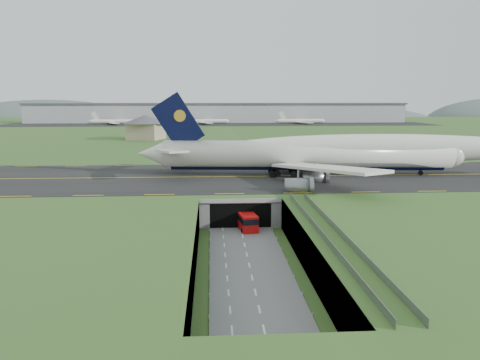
{
  "coord_description": "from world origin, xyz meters",
  "views": [
    {
      "loc": [
        -5.51,
        -80.18,
        25.07
      ],
      "look_at": [
        0.62,
        20.0,
        7.55
      ],
      "focal_mm": 35.0,
      "sensor_mm": 36.0,
      "label": 1
    }
  ],
  "objects": [
    {
      "name": "tunnel_portal",
      "position": [
        0.0,
        16.71,
        3.33
      ],
      "size": [
        17.0,
        22.3,
        6.0
      ],
      "color": "gray",
      "rests_on": "ground"
    },
    {
      "name": "shuttle_tram",
      "position": [
        1.07,
        7.33,
        1.79
      ],
      "size": [
        4.26,
        8.39,
        3.26
      ],
      "rotation": [
        0.0,
        0.0,
        0.16
      ],
      "color": "red",
      "rests_on": "ground"
    },
    {
      "name": "trench_road",
      "position": [
        0.0,
        -7.5,
        0.1
      ],
      "size": [
        12.0,
        75.0,
        0.2
      ],
      "primitive_type": "cube",
      "color": "slate",
      "rests_on": "ground"
    },
    {
      "name": "taxiway",
      "position": [
        0.0,
        33.0,
        6.09
      ],
      "size": [
        800.0,
        44.0,
        0.18
      ],
      "primitive_type": "cube",
      "color": "black",
      "rests_on": "airfield_deck"
    },
    {
      "name": "service_building",
      "position": [
        -36.17,
        142.12,
        12.82
      ],
      "size": [
        26.04,
        26.04,
        11.51
      ],
      "rotation": [
        0.0,
        0.0,
        -0.28
      ],
      "color": "tan",
      "rests_on": "ground"
    },
    {
      "name": "ground",
      "position": [
        0.0,
        0.0,
        0.0
      ],
      "size": [
        900.0,
        900.0,
        0.0
      ],
      "primitive_type": "plane",
      "color": "#2E5823",
      "rests_on": "ground"
    },
    {
      "name": "airfield_deck",
      "position": [
        0.0,
        0.0,
        3.0
      ],
      "size": [
        800.0,
        800.0,
        6.0
      ],
      "primitive_type": "cube",
      "color": "gray",
      "rests_on": "ground"
    },
    {
      "name": "guideway",
      "position": [
        11.0,
        -19.11,
        5.32
      ],
      "size": [
        3.0,
        53.0,
        7.05
      ],
      "color": "#A8A8A3",
      "rests_on": "ground"
    },
    {
      "name": "jumbo_jet",
      "position": [
        25.49,
        33.81,
        11.75
      ],
      "size": [
        102.42,
        64.25,
        21.32
      ],
      "rotation": [
        0.0,
        0.0,
        -0.08
      ],
      "color": "white",
      "rests_on": "ground"
    },
    {
      "name": "distant_hills",
      "position": [
        64.38,
        430.0,
        -4.0
      ],
      "size": [
        700.0,
        91.0,
        60.0
      ],
      "color": "#54645E",
      "rests_on": "ground"
    },
    {
      "name": "cargo_terminal",
      "position": [
        -0.08,
        299.41,
        13.96
      ],
      "size": [
        320.0,
        67.0,
        15.6
      ],
      "color": "#B2B2B2",
      "rests_on": "ground"
    }
  ]
}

